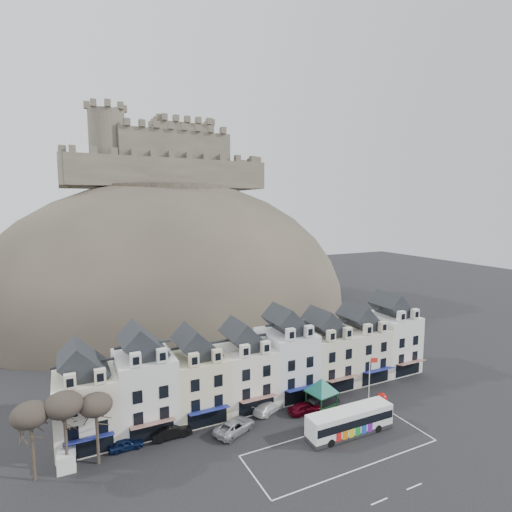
{
  "coord_description": "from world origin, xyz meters",
  "views": [
    {
      "loc": [
        -25.34,
        -32.46,
        27.38
      ],
      "look_at": [
        2.41,
        24.0,
        19.47
      ],
      "focal_mm": 28.0,
      "sensor_mm": 36.0,
      "label": 1
    }
  ],
  "objects_px": {
    "bus": "(350,420)",
    "bus_shelter": "(322,385)",
    "white_van": "(67,455)",
    "car_maroon": "(305,408)",
    "flagpole": "(370,379)",
    "red_buoy": "(382,400)",
    "car_silver": "(235,426)",
    "car_charcoal": "(323,400)",
    "car_black": "(171,431)",
    "car_white": "(268,407)",
    "car_navy": "(126,444)"
  },
  "relations": [
    {
      "from": "bus",
      "to": "bus_shelter",
      "type": "bearing_deg",
      "value": 88.1
    },
    {
      "from": "white_van",
      "to": "car_maroon",
      "type": "bearing_deg",
      "value": -3.02
    },
    {
      "from": "car_maroon",
      "to": "flagpole",
      "type": "bearing_deg",
      "value": -104.95
    },
    {
      "from": "bus_shelter",
      "to": "red_buoy",
      "type": "xyz_separation_m",
      "value": [
        8.0,
        -2.88,
        -2.47
      ]
    },
    {
      "from": "car_silver",
      "to": "flagpole",
      "type": "bearing_deg",
      "value": -123.49
    },
    {
      "from": "red_buoy",
      "to": "car_charcoal",
      "type": "height_order",
      "value": "red_buoy"
    },
    {
      "from": "bus_shelter",
      "to": "car_black",
      "type": "relative_size",
      "value": 1.44
    },
    {
      "from": "car_maroon",
      "to": "white_van",
      "type": "bearing_deg",
      "value": 90.15
    },
    {
      "from": "red_buoy",
      "to": "car_silver",
      "type": "bearing_deg",
      "value": 171.53
    },
    {
      "from": "flagpole",
      "to": "car_black",
      "type": "relative_size",
      "value": 1.57
    },
    {
      "from": "bus_shelter",
      "to": "car_white",
      "type": "height_order",
      "value": "bus_shelter"
    },
    {
      "from": "bus",
      "to": "car_black",
      "type": "bearing_deg",
      "value": 156.51
    },
    {
      "from": "bus_shelter",
      "to": "car_charcoal",
      "type": "distance_m",
      "value": 2.99
    },
    {
      "from": "car_navy",
      "to": "car_silver",
      "type": "relative_size",
      "value": 0.69
    },
    {
      "from": "car_charcoal",
      "to": "car_maroon",
      "type": "bearing_deg",
      "value": 96.23
    },
    {
      "from": "flagpole",
      "to": "car_silver",
      "type": "distance_m",
      "value": 19.01
    },
    {
      "from": "bus",
      "to": "car_white",
      "type": "distance_m",
      "value": 11.01
    },
    {
      "from": "bus_shelter",
      "to": "flagpole",
      "type": "height_order",
      "value": "flagpole"
    },
    {
      "from": "car_black",
      "to": "car_charcoal",
      "type": "relative_size",
      "value": 1.01
    },
    {
      "from": "bus_shelter",
      "to": "car_charcoal",
      "type": "xyz_separation_m",
      "value": [
        1.0,
        0.88,
        -2.68
      ]
    },
    {
      "from": "red_buoy",
      "to": "car_navy",
      "type": "height_order",
      "value": "red_buoy"
    },
    {
      "from": "flagpole",
      "to": "car_maroon",
      "type": "distance_m",
      "value": 9.53
    },
    {
      "from": "car_silver",
      "to": "car_white",
      "type": "relative_size",
      "value": 1.1
    },
    {
      "from": "car_white",
      "to": "bus",
      "type": "bearing_deg",
      "value": -169.13
    },
    {
      "from": "car_silver",
      "to": "car_charcoal",
      "type": "xyz_separation_m",
      "value": [
        13.63,
        0.69,
        0.0
      ]
    },
    {
      "from": "car_black",
      "to": "car_charcoal",
      "type": "xyz_separation_m",
      "value": [
        20.8,
        -1.68,
        -0.01
      ]
    },
    {
      "from": "bus",
      "to": "car_maroon",
      "type": "height_order",
      "value": "bus"
    },
    {
      "from": "flagpole",
      "to": "car_charcoal",
      "type": "height_order",
      "value": "flagpole"
    },
    {
      "from": "car_white",
      "to": "car_maroon",
      "type": "relative_size",
      "value": 1.11
    },
    {
      "from": "flagpole",
      "to": "car_black",
      "type": "xyz_separation_m",
      "value": [
        -25.6,
        5.41,
        -3.52
      ]
    },
    {
      "from": "car_white",
      "to": "car_maroon",
      "type": "height_order",
      "value": "car_maroon"
    },
    {
      "from": "car_black",
      "to": "white_van",
      "type": "bearing_deg",
      "value": 89.11
    },
    {
      "from": "car_white",
      "to": "car_charcoal",
      "type": "bearing_deg",
      "value": -127.78
    },
    {
      "from": "red_buoy",
      "to": "white_van",
      "type": "distance_m",
      "value": 39.43
    },
    {
      "from": "car_navy",
      "to": "car_maroon",
      "type": "height_order",
      "value": "car_maroon"
    },
    {
      "from": "car_navy",
      "to": "bus_shelter",
      "type": "bearing_deg",
      "value": -95.28
    },
    {
      "from": "bus",
      "to": "flagpole",
      "type": "distance_m",
      "value": 7.44
    },
    {
      "from": "bus_shelter",
      "to": "flagpole",
      "type": "xyz_separation_m",
      "value": [
        5.8,
        -2.85,
        0.85
      ]
    },
    {
      "from": "car_black",
      "to": "car_maroon",
      "type": "xyz_separation_m",
      "value": [
        17.3,
        -2.37,
        -0.02
      ]
    },
    {
      "from": "red_buoy",
      "to": "car_charcoal",
      "type": "bearing_deg",
      "value": 151.77
    },
    {
      "from": "flagpole",
      "to": "car_charcoal",
      "type": "xyz_separation_m",
      "value": [
        -4.8,
        3.73,
        -3.53
      ]
    },
    {
      "from": "bus",
      "to": "car_navy",
      "type": "height_order",
      "value": "bus"
    },
    {
      "from": "white_van",
      "to": "car_navy",
      "type": "relative_size",
      "value": 1.11
    },
    {
      "from": "bus_shelter",
      "to": "car_black",
      "type": "height_order",
      "value": "bus_shelter"
    },
    {
      "from": "white_van",
      "to": "red_buoy",
      "type": "bearing_deg",
      "value": -6.13
    },
    {
      "from": "bus_shelter",
      "to": "car_navy",
      "type": "distance_m",
      "value": 25.28
    },
    {
      "from": "bus_shelter",
      "to": "car_silver",
      "type": "height_order",
      "value": "bus_shelter"
    },
    {
      "from": "car_black",
      "to": "red_buoy",
      "type": "bearing_deg",
      "value": -101.26
    },
    {
      "from": "bus",
      "to": "red_buoy",
      "type": "distance_m",
      "value": 8.99
    },
    {
      "from": "car_maroon",
      "to": "car_silver",
      "type": "bearing_deg",
      "value": 95.16
    }
  ]
}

